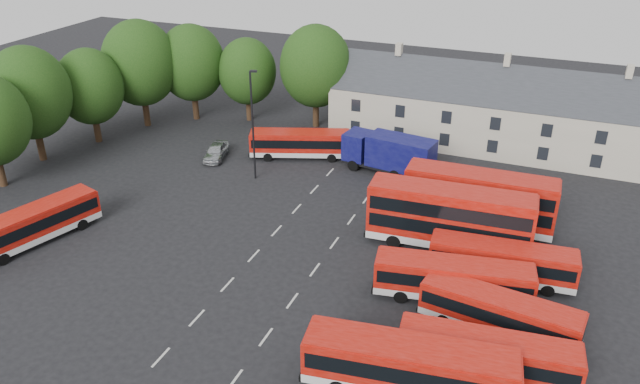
% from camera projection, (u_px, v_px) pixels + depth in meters
% --- Properties ---
extents(ground, '(140.00, 140.00, 0.00)m').
position_uv_depth(ground, '(241.00, 270.00, 45.40)').
color(ground, black).
rests_on(ground, ground).
extents(lane_markings, '(5.15, 33.80, 0.01)m').
position_uv_depth(lane_markings, '(284.00, 263.00, 46.21)').
color(lane_markings, beige).
rests_on(lane_markings, ground).
extents(treeline, '(29.92, 32.59, 12.01)m').
position_uv_depth(treeline, '(151.00, 78.00, 65.28)').
color(treeline, black).
rests_on(treeline, ground).
extents(terrace_houses, '(35.70, 7.13, 10.06)m').
position_uv_depth(terrace_houses, '(500.00, 114.00, 63.76)').
color(terrace_houses, beige).
rests_on(terrace_houses, ground).
extents(bus_row_a, '(11.80, 4.16, 3.27)m').
position_uv_depth(bus_row_a, '(409.00, 364.00, 33.82)').
color(bus_row_a, silver).
rests_on(bus_row_a, ground).
extents(bus_row_b, '(10.19, 3.36, 2.83)m').
position_uv_depth(bus_row_b, '(488.00, 354.00, 34.93)').
color(bus_row_b, silver).
rests_on(bus_row_b, ground).
extents(bus_row_c, '(9.97, 3.56, 2.76)m').
position_uv_depth(bus_row_c, '(500.00, 311.00, 38.39)').
color(bus_row_c, silver).
rests_on(bus_row_c, ground).
extents(bus_row_d, '(10.65, 4.12, 2.94)m').
position_uv_depth(bus_row_d, '(453.00, 278.00, 41.43)').
color(bus_row_d, silver).
rests_on(bus_row_d, ground).
extents(bus_row_e, '(10.15, 3.17, 2.82)m').
position_uv_depth(bus_row_e, '(502.00, 260.00, 43.50)').
color(bus_row_e, silver).
rests_on(bus_row_e, ground).
extents(bus_dd_south, '(12.37, 3.58, 5.01)m').
position_uv_depth(bus_dd_south, '(450.00, 215.00, 46.77)').
color(bus_dd_south, silver).
rests_on(bus_dd_south, ground).
extents(bus_dd_north, '(11.84, 3.04, 4.83)m').
position_uv_depth(bus_dd_north, '(479.00, 197.00, 49.61)').
color(bus_dd_north, silver).
rests_on(bus_dd_north, ground).
extents(bus_west, '(5.12, 10.41, 2.88)m').
position_uv_depth(bus_west, '(34.00, 223.00, 48.06)').
color(bus_west, silver).
rests_on(bus_west, ground).
extents(bus_north, '(10.16, 5.57, 2.82)m').
position_uv_depth(bus_north, '(300.00, 142.00, 62.61)').
color(bus_north, silver).
rests_on(bus_north, ground).
extents(box_truck, '(9.08, 3.99, 3.84)m').
position_uv_depth(box_truck, '(390.00, 152.00, 59.12)').
color(box_truck, black).
rests_on(box_truck, ground).
extents(silver_car, '(2.88, 4.81, 1.53)m').
position_uv_depth(silver_car, '(216.00, 151.00, 62.92)').
color(silver_car, '#AFB3B7').
rests_on(silver_car, ground).
extents(lamppost, '(0.73, 0.44, 10.48)m').
position_uv_depth(lamppost, '(253.00, 123.00, 56.54)').
color(lamppost, black).
rests_on(lamppost, ground).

